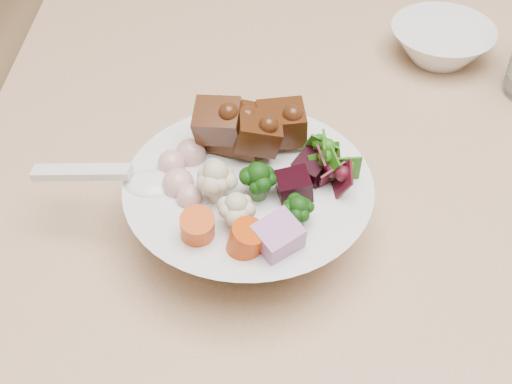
# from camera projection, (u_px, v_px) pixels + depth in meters

# --- Properties ---
(chair_far) EXTENTS (0.42, 0.42, 0.79)m
(chair_far) POSITION_uv_depth(u_px,v_px,m) (374.00, 31.00, 1.39)
(chair_far) COLOR tan
(chair_far) RESTS_ON ground
(food_bowl) EXTENTS (0.23, 0.23, 0.12)m
(food_bowl) POSITION_uv_depth(u_px,v_px,m) (251.00, 205.00, 0.67)
(food_bowl) COLOR silver
(food_bowl) RESTS_ON dining_table
(soup_spoon) EXTENTS (0.14, 0.04, 0.03)m
(soup_spoon) POSITION_uv_depth(u_px,v_px,m) (132.00, 182.00, 0.65)
(soup_spoon) COLOR silver
(soup_spoon) RESTS_ON food_bowl
(side_bowl) EXTENTS (0.13, 0.13, 0.04)m
(side_bowl) POSITION_uv_depth(u_px,v_px,m) (441.00, 43.00, 0.90)
(side_bowl) COLOR silver
(side_bowl) RESTS_ON dining_table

